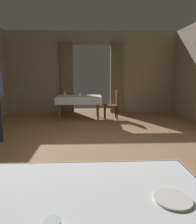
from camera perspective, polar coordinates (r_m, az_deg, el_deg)
name	(u,v)px	position (r m, az deg, el deg)	size (l,w,h in m)	color
ground	(96,151)	(3.99, -0.60, -10.67)	(10.08, 10.08, 0.00)	olive
wall_back	(92,72)	(7.91, -1.71, 10.91)	(6.40, 0.27, 3.00)	gray
dining_table_near	(85,217)	(1.25, -3.59, -26.99)	(1.50, 1.07, 0.75)	brown
dining_table_mid	(79,99)	(6.72, -5.25, 3.69)	(1.44, 0.89, 0.75)	brown
chair_mid_right	(113,103)	(6.70, 4.24, 2.42)	(0.44, 0.44, 0.93)	black
plate_near_b	(173,199)	(1.29, 19.97, -21.65)	(0.21, 0.21, 0.01)	white
flower_vase_mid	(65,94)	(6.46, -9.11, 5.05)	(0.07, 0.07, 0.19)	silver
glass_mid_b	(64,94)	(6.77, -9.25, 4.80)	(0.08, 0.08, 0.10)	silver
glass_mid_c	(80,95)	(6.51, -5.06, 4.78)	(0.08, 0.08, 0.12)	silver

